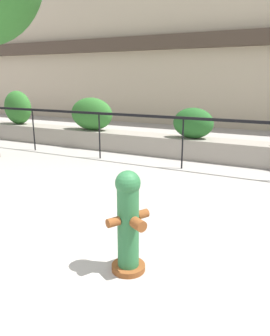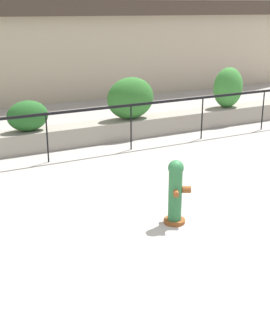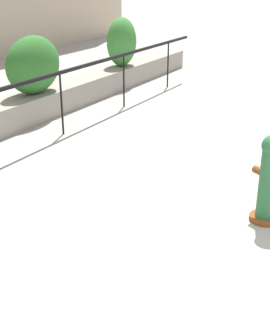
{
  "view_description": "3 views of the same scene",
  "coord_description": "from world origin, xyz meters",
  "px_view_note": "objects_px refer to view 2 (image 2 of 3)",
  "views": [
    {
      "loc": [
        2.22,
        -1.85,
        1.94
      ],
      "look_at": [
        0.26,
        2.07,
        0.74
      ],
      "focal_mm": 35.0,
      "sensor_mm": 36.0,
      "label": 1
    },
    {
      "loc": [
        -3.08,
        -5.03,
        3.35
      ],
      "look_at": [
        0.73,
        2.07,
        0.59
      ],
      "focal_mm": 50.0,
      "sensor_mm": 36.0,
      "label": 2
    },
    {
      "loc": [
        -4.23,
        -0.28,
        2.78
      ],
      "look_at": [
        0.25,
        2.3,
        0.58
      ],
      "focal_mm": 50.0,
      "sensor_mm": 36.0,
      "label": 3
    }
  ],
  "objects_px": {
    "fire_hydrant": "(175,191)",
    "hedge_bush_3": "(131,98)",
    "hedge_bush_4": "(228,87)",
    "hedge_bush_2": "(28,116)"
  },
  "relations": [
    {
      "from": "hedge_bush_2",
      "to": "hedge_bush_4",
      "type": "bearing_deg",
      "value": 0.0
    },
    {
      "from": "hedge_bush_4",
      "to": "fire_hydrant",
      "type": "xyz_separation_m",
      "value": [
        -5.21,
        -5.17,
        -0.54
      ]
    },
    {
      "from": "hedge_bush_2",
      "to": "hedge_bush_4",
      "type": "distance_m",
      "value": 6.13
    },
    {
      "from": "fire_hydrant",
      "to": "hedge_bush_3",
      "type": "bearing_deg",
      "value": 69.79
    },
    {
      "from": "hedge_bush_3",
      "to": "fire_hydrant",
      "type": "relative_size",
      "value": 1.26
    },
    {
      "from": "hedge_bush_3",
      "to": "hedge_bush_4",
      "type": "height_order",
      "value": "hedge_bush_4"
    },
    {
      "from": "hedge_bush_3",
      "to": "hedge_bush_4",
      "type": "relative_size",
      "value": 1.14
    },
    {
      "from": "hedge_bush_2",
      "to": "hedge_bush_3",
      "type": "relative_size",
      "value": 0.75
    },
    {
      "from": "hedge_bush_2",
      "to": "hedge_bush_3",
      "type": "xyz_separation_m",
      "value": [
        2.82,
        0.0,
        0.19
      ]
    },
    {
      "from": "hedge_bush_4",
      "to": "hedge_bush_3",
      "type": "bearing_deg",
      "value": 180.0
    }
  ]
}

